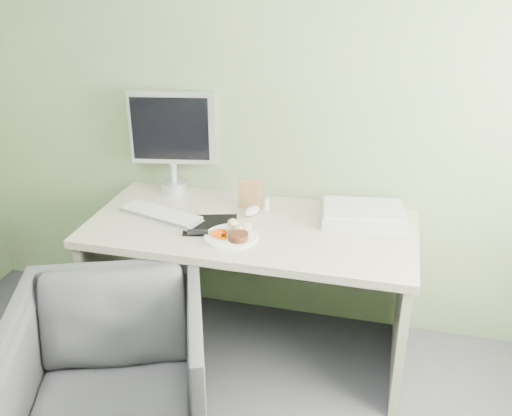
% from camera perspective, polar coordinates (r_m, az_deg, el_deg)
% --- Properties ---
extents(wall_back, '(3.50, 0.00, 3.50)m').
position_cam_1_polar(wall_back, '(2.93, 1.33, 12.47)').
color(wall_back, gray).
rests_on(wall_back, floor).
extents(desk, '(1.60, 0.75, 0.73)m').
position_cam_1_polar(desk, '(2.88, -0.51, -4.96)').
color(desk, '#C0B0A1').
rests_on(desk, floor).
extents(plate, '(0.26, 0.26, 0.01)m').
position_cam_1_polar(plate, '(2.67, -2.48, -2.91)').
color(plate, white).
rests_on(plate, desk).
extents(steak, '(0.11, 0.11, 0.03)m').
position_cam_1_polar(steak, '(2.62, -1.81, -2.87)').
color(steak, black).
rests_on(steak, plate).
extents(potato_pile, '(0.15, 0.13, 0.07)m').
position_cam_1_polar(potato_pile, '(2.69, -1.67, -1.64)').
color(potato_pile, tan).
rests_on(potato_pile, plate).
extents(carrot_heap, '(0.07, 0.06, 0.04)m').
position_cam_1_polar(carrot_heap, '(2.65, -3.71, -2.42)').
color(carrot_heap, '#E85904').
rests_on(carrot_heap, plate).
extents(steak_knife, '(0.25, 0.09, 0.02)m').
position_cam_1_polar(steak_knife, '(2.68, -4.98, -2.38)').
color(steak_knife, silver).
rests_on(steak_knife, plate).
extents(mousepad, '(0.31, 0.29, 0.00)m').
position_cam_1_polar(mousepad, '(2.80, -4.57, -1.68)').
color(mousepad, black).
rests_on(mousepad, desk).
extents(keyboard, '(0.45, 0.25, 0.02)m').
position_cam_1_polar(keyboard, '(2.91, -9.52, -0.58)').
color(keyboard, white).
rests_on(keyboard, desk).
extents(computer_mouse, '(0.09, 0.13, 0.04)m').
position_cam_1_polar(computer_mouse, '(2.89, -0.45, -0.28)').
color(computer_mouse, white).
rests_on(computer_mouse, desk).
extents(photo_frame, '(0.13, 0.02, 0.16)m').
position_cam_1_polar(photo_frame, '(2.94, -0.63, 1.44)').
color(photo_frame, '#976B46').
rests_on(photo_frame, desk).
extents(eyedrop_bottle, '(0.03, 0.03, 0.08)m').
position_cam_1_polar(eyedrop_bottle, '(2.93, 1.09, 0.45)').
color(eyedrop_bottle, white).
rests_on(eyedrop_bottle, desk).
extents(scanner, '(0.44, 0.33, 0.06)m').
position_cam_1_polar(scanner, '(2.87, 10.66, -0.70)').
color(scanner, '#B5B7BD').
rests_on(scanner, desk).
extents(monitor, '(0.46, 0.16, 0.56)m').
position_cam_1_polar(monitor, '(3.10, -8.34, 7.07)').
color(monitor, silver).
rests_on(monitor, desk).
extents(desk_chair, '(0.99, 1.00, 0.71)m').
position_cam_1_polar(desk_chair, '(2.52, -14.22, -16.07)').
color(desk_chair, '#38373C').
rests_on(desk_chair, floor).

